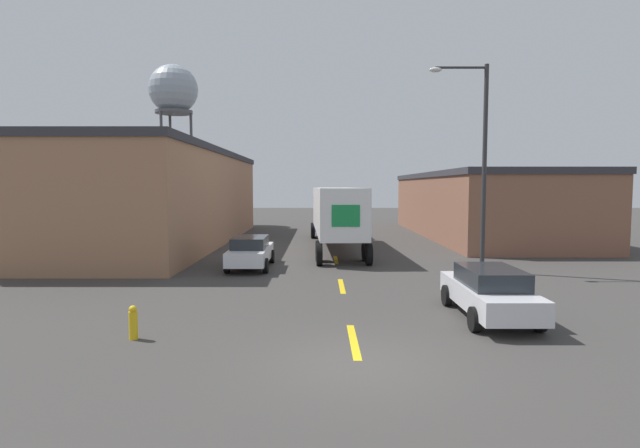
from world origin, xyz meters
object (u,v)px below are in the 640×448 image
Objects in this scene: semi_truck at (337,211)px; street_lamp at (481,154)px; water_tower at (176,92)px; fire_hydrant at (136,322)px; parked_car_right_near at (492,291)px; parked_car_left_far at (253,251)px.

street_lamp reaches higher than semi_truck.
semi_truck is at bearing -51.57° from water_tower.
street_lamp is (6.22, -8.80, 2.98)m from semi_truck.
fire_hydrant is (10.08, -38.81, -13.03)m from water_tower.
water_tower reaches higher than parked_car_right_near.
semi_truck is 11.18m from street_lamp.
water_tower reaches higher than fire_hydrant.
parked_car_left_far is at bearing 174.24° from street_lamp.
water_tower is at bearing 118.43° from parked_car_right_near.
water_tower is 42.16m from fire_hydrant.
semi_truck is 1.71× the size of street_lamp.
water_tower reaches higher than street_lamp.
parked_car_right_near is 10.02m from fire_hydrant.
semi_truck is 19.86m from fire_hydrant.
parked_car_right_near is (4.09, -16.83, -1.56)m from semi_truck.
water_tower reaches higher than parked_car_left_far.
parked_car_left_far is 0.51× the size of street_lamp.
street_lamp is at bearing -5.76° from parked_car_left_far.
parked_car_right_near is at bearing -47.40° from parked_car_left_far.
semi_truck reaches higher than fire_hydrant.
fire_hydrant is (-11.91, -10.12, -4.90)m from street_lamp.
fire_hydrant is at bearing -97.35° from parked_car_left_far.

